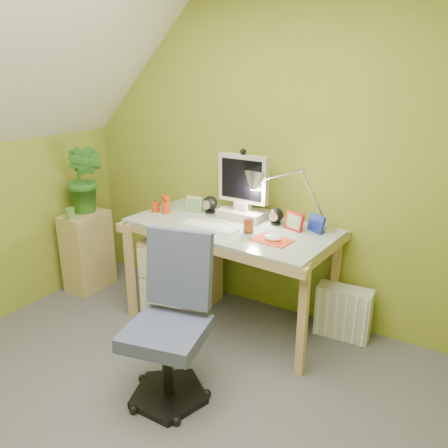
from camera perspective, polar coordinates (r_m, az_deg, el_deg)
The scene contains 20 objects.
floor at distance 2.54m, azimuth -12.79°, elevation -25.32°, with size 3.20×3.20×0.01m, color #515157.
wall_back at distance 3.21m, azimuth 5.53°, elevation 8.94°, with size 3.20×0.01×2.40m, color olive.
desk at distance 3.18m, azimuth 0.84°, elevation -6.59°, with size 1.43×0.71×0.76m, color tan, non-canonical shape.
monitor at distance 3.11m, azimuth 2.55°, elevation 5.38°, with size 0.38×0.22×0.52m, color #B3AEA1, non-canonical shape.
speaker_left at distance 3.28m, azimuth -1.83°, elevation 2.59°, with size 0.11×0.11×0.13m, color black, non-canonical shape.
speaker_right at distance 3.04m, azimuth 6.81°, elevation 1.01°, with size 0.10×0.10×0.12m, color black, non-canonical shape.
keyboard at distance 2.96m, azimuth -1.82°, elevation -0.37°, with size 0.40×0.13×0.02m, color white.
mousepad at distance 2.75m, azimuth 6.30°, elevation -2.12°, with size 0.24×0.17×0.01m, color red.
mouse at distance 2.75m, azimuth 6.32°, elevation -1.79°, with size 0.12×0.07×0.04m, color white.
amber_tumbler at distance 2.87m, azimuth 3.20°, elevation -0.28°, with size 0.07×0.07×0.09m, color #8E3E14.
candle_cluster at distance 3.35m, azimuth -7.99°, elevation 2.62°, with size 0.15×0.13×0.11m, color red, non-canonical shape.
photo_frame_red at distance 2.95m, azimuth 9.15°, elevation 0.35°, with size 0.14×0.02×0.12m, color #AD1512.
photo_frame_blue at distance 2.94m, azimuth 11.97°, elevation 0.09°, with size 0.14×0.02×0.12m, color #152A96.
photo_frame_green at distance 3.33m, azimuth -3.90°, elevation 2.67°, with size 0.13×0.02×0.11m, color #A8B77E.
desk_lamp at distance 2.92m, azimuth 10.39°, elevation 5.10°, with size 0.57×0.24×0.61m, color silver, non-canonical shape.
side_ledge at distance 3.88m, azimuth -17.36°, elevation -3.41°, with size 0.25×0.38×0.67m, color tan.
potted_plant at distance 3.73m, azimuth -17.72°, elevation 5.63°, with size 0.31×0.25×0.57m, color #327326.
green_cup at distance 3.65m, azimuth -19.44°, elevation 1.29°, with size 0.07×0.07×0.09m, color #558738.
task_chair at distance 2.46m, azimuth -7.61°, elevation -13.87°, with size 0.47×0.47×0.86m, color #41496B, non-canonical shape.
radiator at distance 3.21m, azimuth 15.31°, elevation -11.05°, with size 0.37×0.15×0.37m, color silver.
Camera 1 is at (1.34, -1.26, 1.75)m, focal length 35.00 mm.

